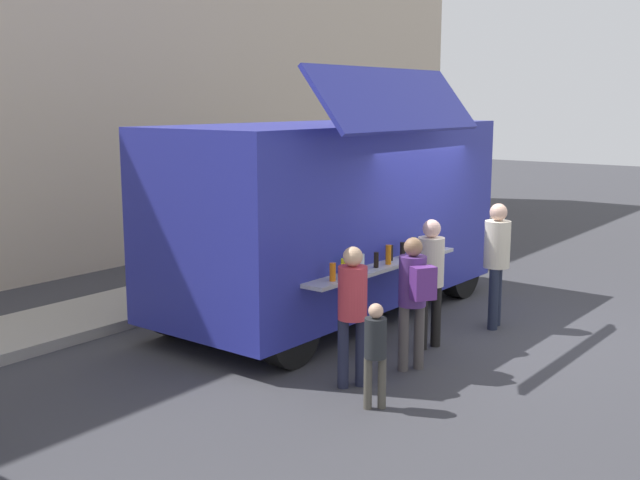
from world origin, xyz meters
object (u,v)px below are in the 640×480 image
Objects in this scene: customer_mid_with_backpack at (414,290)px; customer_extra_browsing at (497,254)px; customer_rear_waiting at (352,304)px; child_near_queue at (375,346)px; food_truck_main at (332,212)px; trash_bin at (353,233)px; customer_front_ordering at (431,272)px.

customer_extra_browsing is at bearing -59.86° from customer_mid_with_backpack.
customer_rear_waiting reaches higher than child_near_queue.
customer_mid_with_backpack is (-1.40, -2.21, -0.58)m from food_truck_main.
trash_bin is 7.52m from customer_rear_waiting.
trash_bin is at bearing 31.80° from food_truck_main.
food_truck_main is at bearing -14.19° from customer_rear_waiting.
food_truck_main is 2.44m from customer_extra_browsing.
food_truck_main is at bearing -1.75° from customer_mid_with_backpack.
customer_front_ordering is at bearing -103.74° from food_truck_main.
customer_front_ordering is at bearing -29.09° from child_near_queue.
customer_extra_browsing is at bearing -123.75° from trash_bin.
customer_rear_waiting is (-1.76, -0.00, -0.05)m from customer_front_ordering.
customer_extra_browsing is (2.26, -0.02, 0.08)m from customer_mid_with_backpack.
trash_bin is 0.84× the size of child_near_queue.
food_truck_main reaches higher than customer_mid_with_backpack.
customer_mid_with_backpack is at bearing -30.98° from child_near_queue.
customer_extra_browsing reaches higher than customer_rear_waiting.
customer_extra_browsing is (3.13, -0.29, 0.10)m from customer_rear_waiting.
trash_bin is at bearing -24.90° from customer_front_ordering.
customer_mid_with_backpack is 0.92m from customer_rear_waiting.
child_near_queue is at bearing -143.68° from trash_bin.
customer_front_ordering reaches higher than customer_mid_with_backpack.
food_truck_main is 2.08m from customer_front_ordering.
trash_bin is 0.53× the size of customer_extra_browsing.
child_near_queue is (-6.55, -4.81, 0.20)m from trash_bin.
customer_extra_browsing is 3.54m from child_near_queue.
customer_rear_waiting is 0.72m from child_near_queue.
customer_rear_waiting is at bearing 12.25° from child_near_queue.
customer_front_ordering is 1.05× the size of customer_rear_waiting.
food_truck_main is 3.24× the size of customer_extra_browsing.
customer_rear_waiting is at bearing 71.01° from customer_extra_browsing.
customer_rear_waiting reaches higher than trash_bin.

